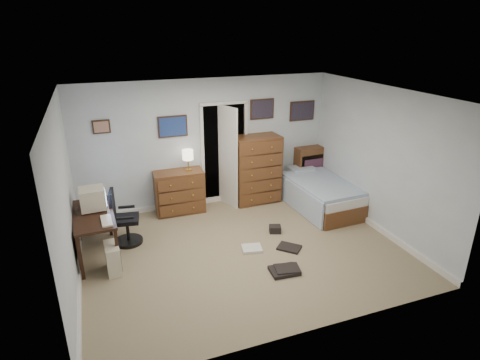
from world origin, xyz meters
name	(u,v)px	position (x,y,z in m)	size (l,w,h in m)	color
floor	(243,250)	(0.00, 0.00, -0.01)	(5.00, 4.00, 0.02)	#9C8B6B
computer_desk	(88,224)	(-2.29, 0.65, 0.56)	(0.63, 1.29, 0.73)	black
crt_monitor	(93,199)	(-2.18, 0.81, 0.91)	(0.39, 0.36, 0.35)	beige
keyboard	(106,221)	(-2.02, 0.31, 0.74)	(0.15, 0.39, 0.02)	beige
pc_tower	(113,258)	(-2.00, 0.11, 0.22)	(0.22, 0.42, 0.44)	beige
office_chair	(124,223)	(-1.76, 0.89, 0.37)	(0.53, 0.53, 0.95)	black
media_stack	(87,215)	(-2.32, 1.43, 0.36)	(0.14, 0.14, 0.71)	maroon
low_dresser	(179,192)	(-0.64, 1.77, 0.41)	(0.93, 0.47, 0.83)	brown
table_lamp	(188,155)	(-0.44, 1.78, 1.12)	(0.22, 0.22, 0.40)	gold
doorway	(220,150)	(0.35, 2.27, 1.00)	(0.96, 1.12, 2.05)	black
tall_dresser	(256,169)	(0.94, 1.75, 0.69)	(0.93, 0.55, 1.37)	brown
headboard_bookcase	(318,166)	(2.46, 1.86, 0.52)	(1.11, 0.34, 0.98)	brown
bed	(318,193)	(1.99, 1.03, 0.29)	(1.08, 1.92, 0.62)	brown
wall_posters	(235,116)	(0.57, 1.98, 1.75)	(4.38, 0.04, 0.60)	#331E11
floor_clutter	(279,256)	(0.44, -0.43, 0.03)	(0.99, 1.44, 0.13)	black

